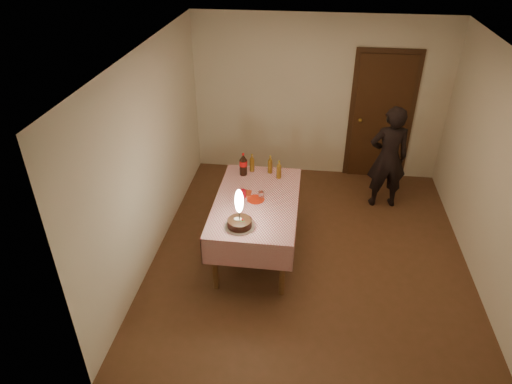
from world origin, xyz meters
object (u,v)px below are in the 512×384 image
Objects in this scene: red_plate at (256,199)px; cola_bottle at (243,164)px; clear_cup at (261,195)px; amber_bottle_mid at (270,165)px; photographer at (388,158)px; birthday_cake at (239,218)px; red_cup at (243,194)px; dining_table at (257,207)px; amber_bottle_left at (252,163)px; amber_bottle_right at (279,170)px.

red_plate is 0.67m from cola_bottle.
amber_bottle_mid is at bearing 86.31° from clear_cup.
cola_bottle is 0.20× the size of photographer.
red_plate is 0.72m from amber_bottle_mid.
birthday_cake is at bearing -133.58° from photographer.
red_cup is 0.23m from clear_cup.
birthday_cake reaches higher than dining_table.
birthday_cake reaches higher than red_cup.
photographer reaches higher than amber_bottle_mid.
photographer reaches higher than birthday_cake.
photographer is (1.87, 1.96, -0.13)m from birthday_cake.
clear_cup is (0.17, 0.62, -0.07)m from birthday_cake.
birthday_cake reaches higher than amber_bottle_left.
amber_bottle_left is (-0.15, 0.72, 0.23)m from dining_table.
amber_bottle_left is at bearing 107.02° from clear_cup.
amber_bottle_mid is (0.25, -0.02, 0.00)m from amber_bottle_left.
amber_bottle_right is (0.48, -0.03, -0.03)m from cola_bottle.
amber_bottle_right is 1.00× the size of amber_bottle_mid.
dining_table is 17.20× the size of red_cup.
amber_bottle_right is at bearing -3.61° from cola_bottle.
birthday_cake is 2.20× the size of red_plate.
amber_bottle_right is 1.73m from photographer.
amber_bottle_left is at bearing 102.12° from dining_table.
amber_bottle_left is (-0.04, 1.29, 0.00)m from birthday_cake.
red_cup is 0.39× the size of amber_bottle_mid.
dining_table is 7.82× the size of red_plate.
red_cup is (-0.18, 0.04, 0.16)m from dining_table.
clear_cup is 0.56m from amber_bottle_right.
amber_bottle_left reaches higher than clear_cup.
amber_bottle_mid is (0.09, 0.70, 0.23)m from dining_table.
birthday_cake is 1.90× the size of amber_bottle_mid.
amber_bottle_left is (0.02, 0.68, 0.07)m from red_cup.
red_plate is 0.69× the size of cola_bottle.
birthday_cake is 0.31× the size of photographer.
dining_table is 6.75× the size of amber_bottle_mid.
amber_bottle_mid reaches higher than red_cup.
red_cup is at bearing 95.36° from birthday_cake.
photographer is at bearing 46.42° from birthday_cake.
photographer is at bearing 38.35° from clear_cup.
amber_bottle_right reaches higher than red_cup.
red_plate is 0.86× the size of amber_bottle_left.
red_plate is at bearing -112.28° from amber_bottle_right.
amber_bottle_mid is at bearing -3.51° from amber_bottle_left.
red_plate is at bearing -67.97° from cola_bottle.
red_plate is at bearing -98.49° from amber_bottle_mid.
clear_cup is 0.65m from cola_bottle.
dining_table is 0.63m from birthday_cake.
amber_bottle_left and amber_bottle_mid have the same top height.
photographer reaches higher than red_plate.
cola_bottle is 1.25× the size of amber_bottle_left.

